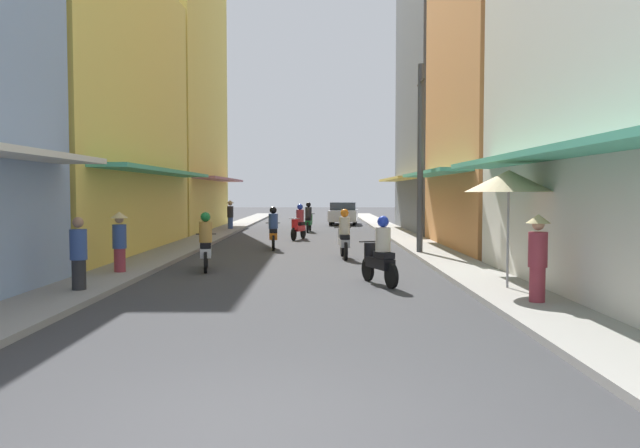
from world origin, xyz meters
The scene contains 20 objects.
ground_plane centered at (0.00, 22.62, 0.00)m, with size 117.11×117.11×0.00m, color #38383A.
sidewalk_left centered at (-4.46, 22.62, 0.06)m, with size 1.56×61.23×0.12m, color gray.
sidewalk_right centered at (4.46, 22.62, 0.06)m, with size 1.56×61.23×0.12m, color #9E9991.
building_left_mid centered at (-8.24, 15.98, 5.02)m, with size 7.05×12.61×10.05m.
building_left_far centered at (-8.24, 28.52, 8.92)m, with size 7.05×11.77×17.85m.
building_right_mid centered at (8.24, 17.59, 8.31)m, with size 7.05×9.28×16.64m.
building_right_far centered at (8.24, 28.14, 6.98)m, with size 7.05×10.27×13.97m.
motorbike_green centered at (0.02, 27.63, 0.70)m, with size 0.55×1.81×1.58m.
motorbike_black centered at (1.97, 8.83, 0.70)m, with size 0.78×1.73×1.58m.
motorbike_silver centered at (1.38, 14.53, 0.70)m, with size 0.55×1.81×1.58m.
motorbike_red centered at (-0.33, 22.42, 0.70)m, with size 0.73×1.75×1.58m.
motorbike_orange centered at (-1.11, 17.65, 0.70)m, with size 0.55×1.81×1.58m.
motorbike_white centered at (-2.46, 11.43, 0.70)m, with size 0.58×1.80×1.58m.
parked_car centered at (2.13, 35.21, 0.74)m, with size 2.10×4.23×1.45m.
pedestrian_foreground centered at (-4.31, 7.35, 0.80)m, with size 0.34×0.34×1.61m.
pedestrian_midway centered at (-4.26, 28.59, 0.94)m, with size 0.44×0.44×1.67m.
pedestrian_far centered at (4.56, 5.95, 0.96)m, with size 0.44×0.44×1.71m.
pedestrian_crossing centered at (-4.39, 10.21, 0.92)m, with size 0.44×0.44×1.62m.
vendor_umbrella centered at (4.52, 7.63, 2.33)m, with size 1.80×1.80×2.56m.
utility_pole centered at (3.93, 15.44, 3.23)m, with size 0.20×1.20×6.31m.
Camera 1 is at (0.61, -5.31, 2.11)m, focal length 35.11 mm.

